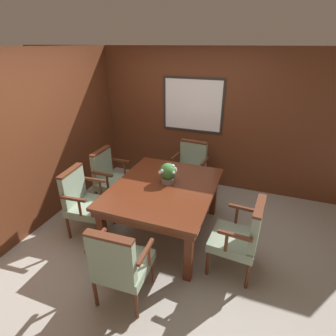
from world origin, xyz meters
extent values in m
plane|color=#A39E93|center=(0.00, 0.00, 0.00)|extent=(14.00, 14.00, 0.00)
cube|color=#5B2D19|center=(0.00, 1.83, 1.23)|extent=(7.20, 0.06, 2.45)
cube|color=white|center=(0.03, 1.79, 1.49)|extent=(1.02, 0.01, 0.88)
cube|color=#282623|center=(0.03, 1.79, 1.95)|extent=(1.09, 0.02, 0.04)
cube|color=#282623|center=(0.03, 1.79, 1.04)|extent=(1.09, 0.02, 0.04)
cube|color=#282623|center=(-0.49, 1.79, 1.49)|extent=(0.04, 0.02, 0.88)
cube|color=#282623|center=(0.56, 1.79, 1.49)|extent=(0.03, 0.02, 0.88)
cube|color=#5B2D19|center=(-1.69, 0.00, 1.23)|extent=(0.06, 7.20, 2.45)
cube|color=#562614|center=(-0.43, -0.56, 0.36)|extent=(0.09, 0.09, 0.71)
cube|color=#562614|center=(0.69, -0.56, 0.36)|extent=(0.09, 0.09, 0.71)
cube|color=#562614|center=(-0.43, 0.83, 0.36)|extent=(0.09, 0.09, 0.71)
cube|color=#562614|center=(0.69, 0.83, 0.36)|extent=(0.09, 0.09, 0.71)
cube|color=#562614|center=(0.13, 0.14, 0.67)|extent=(1.26, 1.54, 0.09)
cube|color=#562614|center=(0.13, 0.14, 0.74)|extent=(1.32, 1.60, 0.04)
cylinder|color=#562B19|center=(-0.61, -0.42, 0.18)|extent=(0.04, 0.04, 0.36)
cylinder|color=#562B19|center=(-0.65, 0.04, 0.18)|extent=(0.04, 0.04, 0.36)
cylinder|color=#562B19|center=(-1.06, -0.46, 0.18)|extent=(0.04, 0.04, 0.36)
cylinder|color=#562B19|center=(-1.11, 0.00, 0.18)|extent=(0.04, 0.04, 0.36)
cube|color=gray|center=(-0.86, -0.21, 0.41)|extent=(0.56, 0.56, 0.11)
cube|color=gray|center=(-1.07, -0.23, 0.70)|extent=(0.12, 0.48, 0.47)
cube|color=#562B19|center=(-1.07, -0.23, 0.95)|extent=(0.13, 0.48, 0.03)
cylinder|color=#562B19|center=(-0.80, -0.47, 0.58)|extent=(0.04, 0.04, 0.23)
cube|color=#562B19|center=(-0.87, -0.48, 0.70)|extent=(0.36, 0.07, 0.04)
cylinder|color=#562B19|center=(-0.84, 0.06, 0.58)|extent=(0.04, 0.04, 0.23)
cube|color=#562B19|center=(-0.92, 0.05, 0.70)|extent=(0.36, 0.07, 0.04)
cylinder|color=#562B19|center=(-0.65, 0.29, 0.18)|extent=(0.04, 0.04, 0.36)
cylinder|color=#562B19|center=(-0.65, 0.75, 0.18)|extent=(0.04, 0.04, 0.36)
cylinder|color=#562B19|center=(-1.11, 0.29, 0.18)|extent=(0.04, 0.04, 0.36)
cylinder|color=#562B19|center=(-1.11, 0.75, 0.18)|extent=(0.04, 0.04, 0.36)
cube|color=gray|center=(-0.88, 0.52, 0.41)|extent=(0.52, 0.52, 0.11)
cube|color=gray|center=(-1.10, 0.52, 0.70)|extent=(0.08, 0.48, 0.47)
cube|color=#562B19|center=(-1.10, 0.52, 0.95)|extent=(0.09, 0.48, 0.03)
cylinder|color=#562B19|center=(-0.84, 0.25, 0.58)|extent=(0.04, 0.04, 0.23)
cube|color=#562B19|center=(-0.92, 0.25, 0.70)|extent=(0.36, 0.04, 0.04)
cylinder|color=#562B19|center=(-0.84, 0.79, 0.58)|extent=(0.04, 0.04, 0.23)
cube|color=#562B19|center=(-0.92, 0.79, 0.70)|extent=(0.36, 0.04, 0.04)
cylinder|color=#562B19|center=(-0.09, 1.03, 0.18)|extent=(0.04, 0.04, 0.36)
cylinder|color=#562B19|center=(0.37, 0.99, 0.18)|extent=(0.04, 0.04, 0.36)
cylinder|color=#562B19|center=(-0.05, 1.48, 0.18)|extent=(0.04, 0.04, 0.36)
cylinder|color=#562B19|center=(0.41, 1.44, 0.18)|extent=(0.04, 0.04, 0.36)
cube|color=gray|center=(0.16, 1.23, 0.41)|extent=(0.56, 0.56, 0.11)
cube|color=gray|center=(0.18, 1.45, 0.70)|extent=(0.48, 0.12, 0.47)
cube|color=#562B19|center=(0.18, 1.45, 0.95)|extent=(0.48, 0.13, 0.03)
cylinder|color=#562B19|center=(-0.11, 1.22, 0.58)|extent=(0.04, 0.04, 0.23)
cube|color=#562B19|center=(-0.11, 1.30, 0.70)|extent=(0.07, 0.36, 0.04)
cylinder|color=#562B19|center=(0.42, 1.17, 0.58)|extent=(0.04, 0.04, 0.23)
cube|color=#562B19|center=(0.43, 1.25, 0.70)|extent=(0.07, 0.36, 0.04)
cylinder|color=#562B19|center=(0.33, -0.74, 0.18)|extent=(0.04, 0.04, 0.36)
cylinder|color=#562B19|center=(-0.13, -0.76, 0.18)|extent=(0.04, 0.04, 0.36)
cylinder|color=#562B19|center=(0.35, -1.19, 0.18)|extent=(0.04, 0.04, 0.36)
cylinder|color=#562B19|center=(-0.11, -1.22, 0.18)|extent=(0.04, 0.04, 0.36)
cube|color=gray|center=(0.11, -0.98, 0.41)|extent=(0.54, 0.54, 0.11)
cube|color=gray|center=(0.12, -1.19, 0.70)|extent=(0.48, 0.10, 0.47)
cube|color=#562B19|center=(0.12, -1.19, 0.95)|extent=(0.48, 0.11, 0.03)
cylinder|color=#562B19|center=(0.38, -0.93, 0.58)|extent=(0.04, 0.04, 0.23)
cube|color=#562B19|center=(0.38, -1.00, 0.70)|extent=(0.05, 0.36, 0.04)
cylinder|color=#562B19|center=(-0.16, -0.95, 0.58)|extent=(0.04, 0.04, 0.23)
cube|color=#562B19|center=(-0.15, -1.03, 0.70)|extent=(0.05, 0.36, 0.04)
cylinder|color=#562B19|center=(0.92, 0.04, 0.18)|extent=(0.04, 0.04, 0.36)
cylinder|color=#562B19|center=(0.88, -0.42, 0.18)|extent=(0.04, 0.04, 0.36)
cylinder|color=#562B19|center=(1.37, 0.01, 0.18)|extent=(0.04, 0.04, 0.36)
cylinder|color=#562B19|center=(1.34, -0.45, 0.18)|extent=(0.04, 0.04, 0.36)
cube|color=gray|center=(1.13, -0.20, 0.41)|extent=(0.55, 0.55, 0.11)
cube|color=gray|center=(1.34, -0.22, 0.70)|extent=(0.12, 0.48, 0.47)
cube|color=#562B19|center=(1.34, -0.22, 0.95)|extent=(0.12, 0.48, 0.03)
cylinder|color=#562B19|center=(1.11, 0.07, 0.58)|extent=(0.04, 0.04, 0.23)
cube|color=#562B19|center=(1.18, 0.06, 0.70)|extent=(0.36, 0.06, 0.04)
cylinder|color=#562B19|center=(1.07, -0.47, 0.58)|extent=(0.04, 0.04, 0.23)
cube|color=#562B19|center=(1.14, -0.47, 0.70)|extent=(0.36, 0.06, 0.04)
cylinder|color=gray|center=(0.14, 0.25, 0.80)|extent=(0.17, 0.17, 0.08)
cylinder|color=gray|center=(0.14, 0.25, 0.83)|extent=(0.18, 0.18, 0.02)
sphere|color=#387033|center=(0.14, 0.25, 0.93)|extent=(0.22, 0.22, 0.22)
sphere|color=silver|center=(0.24, 0.27, 0.97)|extent=(0.04, 0.04, 0.04)
sphere|color=silver|center=(0.10, 0.16, 0.96)|extent=(0.05, 0.05, 0.05)
sphere|color=silver|center=(0.23, 0.32, 0.92)|extent=(0.05, 0.05, 0.05)
sphere|color=silver|center=(0.21, 0.26, 1.01)|extent=(0.05, 0.05, 0.05)
sphere|color=silver|center=(0.06, 0.18, 0.93)|extent=(0.06, 0.06, 0.06)
sphere|color=silver|center=(0.24, 0.20, 0.95)|extent=(0.04, 0.04, 0.04)
camera|label=1|loc=(1.24, -2.70, 2.49)|focal=28.00mm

